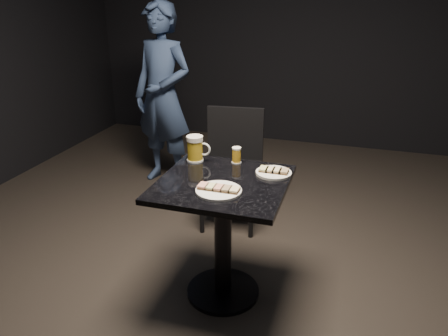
{
  "coord_description": "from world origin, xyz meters",
  "views": [
    {
      "loc": [
        0.66,
        -2.08,
        1.73
      ],
      "look_at": [
        0.0,
        0.02,
        0.82
      ],
      "focal_mm": 35.0,
      "sensor_mm": 36.0,
      "label": 1
    }
  ],
  "objects_px": {
    "plate_large": "(219,191)",
    "patron": "(163,97)",
    "table": "(223,220)",
    "beer_tumbler": "(237,155)",
    "chair": "(232,160)",
    "beer_mug": "(196,148)",
    "plate_small": "(274,173)"
  },
  "relations": [
    {
      "from": "plate_large",
      "to": "patron",
      "type": "relative_size",
      "value": 0.15
    },
    {
      "from": "table",
      "to": "beer_tumbler",
      "type": "distance_m",
      "value": 0.41
    },
    {
      "from": "beer_mug",
      "to": "plate_small",
      "type": "bearing_deg",
      "value": -7.01
    },
    {
      "from": "plate_large",
      "to": "chair",
      "type": "distance_m",
      "value": 1.11
    },
    {
      "from": "beer_tumbler",
      "to": "beer_mug",
      "type": "bearing_deg",
      "value": -170.25
    },
    {
      "from": "chair",
      "to": "beer_mug",
      "type": "bearing_deg",
      "value": -93.12
    },
    {
      "from": "beer_mug",
      "to": "patron",
      "type": "bearing_deg",
      "value": 122.66
    },
    {
      "from": "plate_large",
      "to": "beer_tumbler",
      "type": "bearing_deg",
      "value": 93.39
    },
    {
      "from": "plate_large",
      "to": "beer_mug",
      "type": "xyz_separation_m",
      "value": [
        -0.27,
        0.38,
        0.07
      ]
    },
    {
      "from": "beer_tumbler",
      "to": "table",
      "type": "bearing_deg",
      "value": -89.14
    },
    {
      "from": "plate_small",
      "to": "plate_large",
      "type": "bearing_deg",
      "value": -125.09
    },
    {
      "from": "table",
      "to": "plate_small",
      "type": "bearing_deg",
      "value": 36.45
    },
    {
      "from": "table",
      "to": "beer_mug",
      "type": "relative_size",
      "value": 4.75
    },
    {
      "from": "patron",
      "to": "plate_large",
      "type": "bearing_deg",
      "value": -42.44
    },
    {
      "from": "table",
      "to": "chair",
      "type": "distance_m",
      "value": 0.95
    },
    {
      "from": "plate_small",
      "to": "beer_tumbler",
      "type": "bearing_deg",
      "value": 157.47
    },
    {
      "from": "plate_large",
      "to": "patron",
      "type": "bearing_deg",
      "value": 123.36
    },
    {
      "from": "beer_mug",
      "to": "beer_tumbler",
      "type": "height_order",
      "value": "beer_mug"
    },
    {
      "from": "patron",
      "to": "plate_small",
      "type": "bearing_deg",
      "value": -30.83
    },
    {
      "from": "patron",
      "to": "beer_tumbler",
      "type": "relative_size",
      "value": 16.82
    },
    {
      "from": "plate_small",
      "to": "table",
      "type": "xyz_separation_m",
      "value": [
        -0.25,
        -0.18,
        -0.25
      ]
    },
    {
      "from": "plate_large",
      "to": "chair",
      "type": "relative_size",
      "value": 0.27
    },
    {
      "from": "patron",
      "to": "beer_mug",
      "type": "height_order",
      "value": "patron"
    },
    {
      "from": "plate_large",
      "to": "plate_small",
      "type": "xyz_separation_m",
      "value": [
        0.23,
        0.32,
        0.0
      ]
    },
    {
      "from": "plate_small",
      "to": "beer_tumbler",
      "type": "relative_size",
      "value": 2.09
    },
    {
      "from": "plate_small",
      "to": "beer_mug",
      "type": "relative_size",
      "value": 1.29
    },
    {
      "from": "beer_tumbler",
      "to": "plate_large",
      "type": "bearing_deg",
      "value": -86.61
    },
    {
      "from": "plate_large",
      "to": "table",
      "type": "xyz_separation_m",
      "value": [
        -0.02,
        0.14,
        -0.25
      ]
    },
    {
      "from": "beer_mug",
      "to": "chair",
      "type": "height_order",
      "value": "beer_mug"
    },
    {
      "from": "table",
      "to": "plate_large",
      "type": "bearing_deg",
      "value": -81.46
    },
    {
      "from": "plate_large",
      "to": "table",
      "type": "distance_m",
      "value": 0.29
    },
    {
      "from": "plate_large",
      "to": "beer_mug",
      "type": "relative_size",
      "value": 1.53
    }
  ]
}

